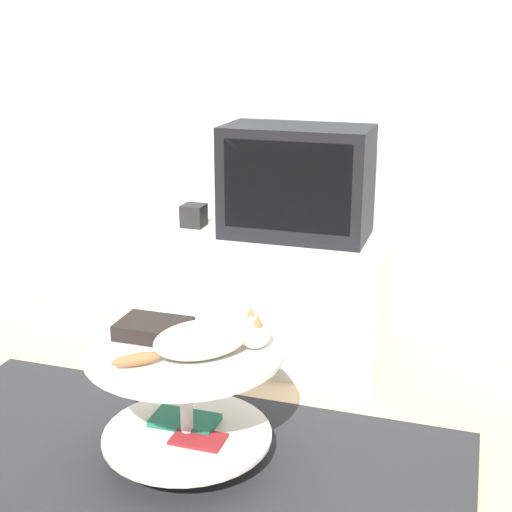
{
  "coord_description": "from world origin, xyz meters",
  "views": [
    {
      "loc": [
        0.94,
        -1.94,
        1.48
      ],
      "look_at": [
        0.15,
        0.54,
        0.63
      ],
      "focal_mm": 50.0,
      "sensor_mm": 36.0,
      "label": 1
    }
  ],
  "objects_px": {
    "tv": "(296,182)",
    "cat": "(208,339)",
    "speaker": "(194,215)",
    "dvd_box": "(154,329)"
  },
  "relations": [
    {
      "from": "dvd_box",
      "to": "cat",
      "type": "bearing_deg",
      "value": -19.49
    },
    {
      "from": "tv",
      "to": "speaker",
      "type": "bearing_deg",
      "value": 179.38
    },
    {
      "from": "tv",
      "to": "dvd_box",
      "type": "bearing_deg",
      "value": -105.35
    },
    {
      "from": "speaker",
      "to": "cat",
      "type": "relative_size",
      "value": 0.24
    },
    {
      "from": "dvd_box",
      "to": "tv",
      "type": "bearing_deg",
      "value": 74.65
    },
    {
      "from": "tv",
      "to": "speaker",
      "type": "height_order",
      "value": "tv"
    },
    {
      "from": "tv",
      "to": "speaker",
      "type": "distance_m",
      "value": 0.53
    },
    {
      "from": "tv",
      "to": "cat",
      "type": "relative_size",
      "value": 1.46
    },
    {
      "from": "dvd_box",
      "to": "cat",
      "type": "relative_size",
      "value": 0.55
    },
    {
      "from": "speaker",
      "to": "cat",
      "type": "bearing_deg",
      "value": -65.36
    }
  ]
}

